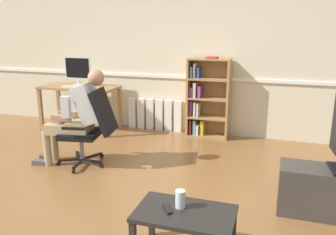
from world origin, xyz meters
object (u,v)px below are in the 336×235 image
Objects in this scene: computer_mouse at (90,87)px; spare_remote at (167,209)px; imac_monitor at (78,69)px; bookshelf at (206,99)px; keyboard at (73,87)px; computer_desk at (80,93)px; radiator at (155,114)px; office_chair at (91,125)px; coffee_table at (185,218)px; drinking_glass at (180,199)px; person_seated at (77,115)px.

computer_mouse is 3.47m from spare_remote.
bookshelf is (2.16, 0.22, -0.42)m from imac_monitor.
keyboard is 3.66m from spare_remote.
radiator is at bearing 17.94° from computer_desk.
keyboard is 1.44m from radiator.
office_chair reaches higher than radiator.
coffee_table is 5.36× the size of drinking_glass.
bookshelf is 2.11m from person_seated.
computer_mouse is at bearing 131.32° from coffee_table.
spare_remote is at bearing 39.24° from person_seated.
radiator is at bearing 173.80° from bookshelf.
radiator is 0.77× the size of person_seated.
spare_remote is (2.47, -2.79, -0.24)m from computer_desk.
coffee_table is (0.50, -3.06, -0.27)m from bookshelf.
drinking_glass reaches higher than spare_remote.
bookshelf reaches higher than computer_mouse.
computer_desk is 2.12m from bookshelf.
person_seated reaches higher than drinking_glass.
bookshelf reaches higher than keyboard.
bookshelf is at bearing 7.91° from computer_desk.
office_chair is at bearing -97.11° from radiator.
coffee_table is (1.39, -3.16, 0.07)m from radiator.
keyboard is 3.75m from coffee_table.
computer_desk is at bearing -172.09° from bookshelf.
person_seated is 8.20× the size of spare_remote.
computer_desk is 0.19m from keyboard.
coffee_table is 4.93× the size of spare_remote.
bookshelf reaches higher than imac_monitor.
imac_monitor is at bearing -153.75° from office_chair.
bookshelf is 1.30× the size of office_chair.
keyboard is 3.66m from drinking_glass.
office_chair is (0.99, -1.34, -0.12)m from computer_desk.
bookshelf is at bearing 132.01° from person_seated.
radiator reaches higher than coffee_table.
office_chair reaches higher than keyboard.
radiator is (1.24, 0.53, -0.50)m from keyboard.
office_chair is at bearing 138.39° from coffee_table.
person_seated is at bearing -59.30° from computer_desk.
computer_mouse is 1.18m from radiator.
bookshelf reaches higher than spare_remote.
person_seated is 1.66× the size of coffee_table.
computer_desk is 3.81m from coffee_table.
computer_mouse is (0.33, -0.20, -0.26)m from imac_monitor.
person_seated is 8.93× the size of drinking_glass.
person_seated is at bearing -127.81° from bookshelf.
person_seated is (0.54, -1.25, -0.12)m from computer_mouse.
office_chair reaches higher than computer_mouse.
imac_monitor is 3.95m from coffee_table.
imac_monitor is at bearing 96.05° from keyboard.
computer_desk is 1.33× the size of office_chair.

